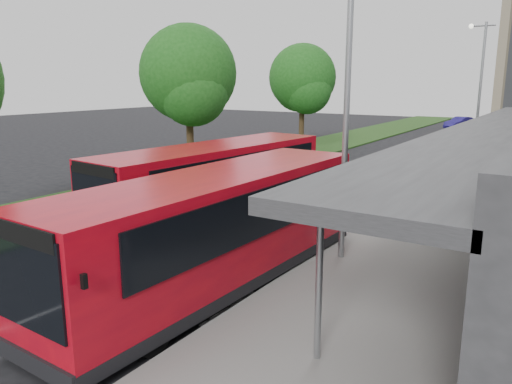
# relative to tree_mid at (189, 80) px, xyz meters

# --- Properties ---
(ground) EXTENTS (120.00, 120.00, 0.00)m
(ground) POSITION_rel_tree_mid_xyz_m (7.01, -9.05, -4.90)
(ground) COLOR black
(ground) RESTS_ON ground
(pavement) EXTENTS (5.00, 80.00, 0.15)m
(pavement) POSITION_rel_tree_mid_xyz_m (13.01, 10.95, -4.82)
(pavement) COLOR gray
(pavement) RESTS_ON ground
(grass_verge) EXTENTS (5.00, 80.00, 0.10)m
(grass_verge) POSITION_rel_tree_mid_xyz_m (0.01, 10.95, -4.85)
(grass_verge) COLOR #1A4014
(grass_verge) RESTS_ON ground
(lane_centre_line) EXTENTS (0.12, 70.00, 0.01)m
(lane_centre_line) POSITION_rel_tree_mid_xyz_m (7.01, 5.95, -4.89)
(lane_centre_line) COLOR silver
(lane_centre_line) RESTS_ON ground
(kerb_dashes) EXTENTS (0.12, 56.00, 0.01)m
(kerb_dashes) POSITION_rel_tree_mid_xyz_m (10.31, 9.95, -4.89)
(kerb_dashes) COLOR silver
(kerb_dashes) RESTS_ON ground
(tree_mid) EXTENTS (4.72, 4.72, 7.59)m
(tree_mid) POSITION_rel_tree_mid_xyz_m (0.00, 0.00, 0.00)
(tree_mid) COLOR #322114
(tree_mid) RESTS_ON ground
(tree_far) EXTENTS (4.60, 4.60, 7.38)m
(tree_far) POSITION_rel_tree_mid_xyz_m (0.00, 12.00, -0.14)
(tree_far) COLOR #322114
(tree_far) RESTS_ON ground
(lamp_post_near) EXTENTS (1.44, 0.28, 8.00)m
(lamp_post_near) POSITION_rel_tree_mid_xyz_m (11.13, -7.05, -0.18)
(lamp_post_near) COLOR gray
(lamp_post_near) RESTS_ON pavement
(lamp_post_far) EXTENTS (1.44, 0.28, 8.00)m
(lamp_post_far) POSITION_rel_tree_mid_xyz_m (11.13, 12.95, -0.18)
(lamp_post_far) COLOR gray
(lamp_post_far) RESTS_ON pavement
(bus_main) EXTENTS (2.83, 9.85, 2.76)m
(bus_main) POSITION_rel_tree_mid_xyz_m (9.36, -10.21, -3.48)
(bus_main) COLOR red
(bus_main) RESTS_ON ground
(bus_second) EXTENTS (3.34, 9.80, 2.72)m
(bus_second) POSITION_rel_tree_mid_xyz_m (5.92, -5.79, -3.50)
(bus_second) COLOR red
(bus_second) RESTS_ON ground
(litter_bin) EXTENTS (0.73, 0.73, 1.02)m
(litter_bin) POSITION_rel_tree_mid_xyz_m (12.53, -0.17, -4.24)
(litter_bin) COLOR #321B14
(litter_bin) RESTS_ON pavement
(bollard) EXTENTS (0.15, 0.15, 0.85)m
(bollard) POSITION_rel_tree_mid_xyz_m (11.59, 9.91, -4.32)
(bollard) COLOR #E89F0C
(bollard) RESTS_ON pavement
(car_near) EXTENTS (2.33, 3.43, 1.08)m
(car_near) POSITION_rel_tree_mid_xyz_m (9.10, 28.66, -4.35)
(car_near) COLOR maroon
(car_near) RESTS_ON ground
(car_far) EXTENTS (2.78, 3.99, 1.25)m
(car_far) POSITION_rel_tree_mid_xyz_m (6.13, 35.32, -4.27)
(car_far) COLOR navy
(car_far) RESTS_ON ground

